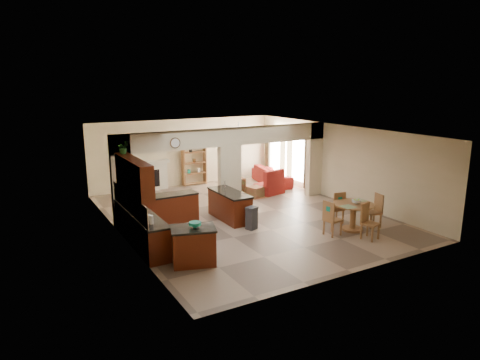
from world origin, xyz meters
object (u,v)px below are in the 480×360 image
armchair (232,186)px  kitchen_island (193,246)px  sofa (272,175)px  dining_table (353,213)px

armchair → kitchen_island: bearing=57.1°
kitchen_island → sofa: kitchen_island is taller
sofa → dining_table: bearing=-179.4°
dining_table → kitchen_island: bearing=178.5°
dining_table → armchair: size_ratio=1.46×
armchair → dining_table: bearing=107.0°
dining_table → armchair: dining_table is taller
kitchen_island → dining_table: 5.08m
kitchen_island → dining_table: size_ratio=1.03×
kitchen_island → dining_table: kitchen_island is taller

